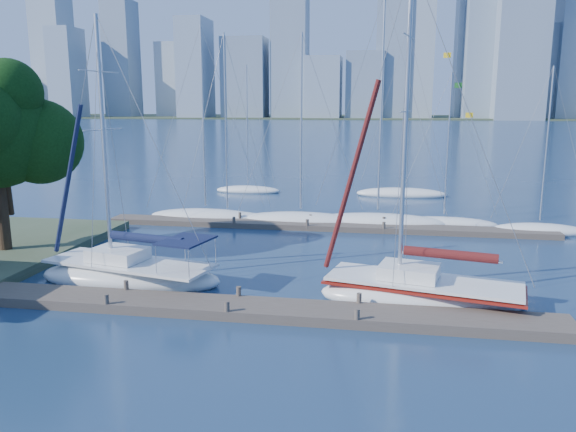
# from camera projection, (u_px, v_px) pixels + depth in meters

# --- Properties ---
(ground) EXTENTS (700.00, 700.00, 0.00)m
(ground) POSITION_uv_depth(u_px,v_px,m) (233.00, 313.00, 22.65)
(ground) COLOR #172E4C
(ground) RESTS_ON ground
(near_dock) EXTENTS (26.00, 2.00, 0.40)m
(near_dock) POSITION_uv_depth(u_px,v_px,m) (233.00, 308.00, 22.62)
(near_dock) COLOR #4C4138
(near_dock) RESTS_ON ground
(far_dock) EXTENTS (30.00, 1.80, 0.36)m
(far_dock) POSITION_uv_depth(u_px,v_px,m) (324.00, 226.00, 37.77)
(far_dock) COLOR #4C4138
(far_dock) RESTS_ON ground
(far_shore) EXTENTS (800.00, 100.00, 1.50)m
(far_shore) POSITION_uv_depth(u_px,v_px,m) (373.00, 118.00, 332.09)
(far_shore) COLOR #38472D
(far_shore) RESTS_ON ground
(sailboat_navy) EXTENTS (9.18, 4.71, 12.75)m
(sailboat_navy) POSITION_uv_depth(u_px,v_px,m) (129.00, 263.00, 26.21)
(sailboat_navy) COLOR white
(sailboat_navy) RESTS_ON ground
(sailboat_maroon) EXTENTS (9.02, 4.64, 14.28)m
(sailboat_maroon) POSITION_uv_depth(u_px,v_px,m) (423.00, 277.00, 23.60)
(sailboat_maroon) COLOR white
(sailboat_maroon) RESTS_ON ground
(bg_boat_0) EXTENTS (8.70, 4.43, 13.93)m
(bg_boat_0) POSITION_uv_depth(u_px,v_px,m) (206.00, 216.00, 40.66)
(bg_boat_0) COLOR white
(bg_boat_0) RESTS_ON ground
(bg_boat_1) EXTENTS (6.66, 4.50, 13.34)m
(bg_boat_1) POSITION_uv_depth(u_px,v_px,m) (228.00, 217.00, 40.46)
(bg_boat_1) COLOR white
(bg_boat_1) RESTS_ON ground
(bg_boat_2) EXTENTS (9.04, 4.38, 13.27)m
(bg_boat_2) POSITION_uv_depth(u_px,v_px,m) (301.00, 220.00, 39.33)
(bg_boat_2) COLOR white
(bg_boat_2) RESTS_ON ground
(bg_boat_3) EXTENTS (9.82, 5.57, 15.57)m
(bg_boat_3) POSITION_uv_depth(u_px,v_px,m) (378.00, 221.00, 38.72)
(bg_boat_3) COLOR white
(bg_boat_3) RESTS_ON ground
(bg_boat_4) EXTENTS (7.49, 3.26, 10.59)m
(bg_boat_4) POSITION_uv_depth(u_px,v_px,m) (444.00, 223.00, 38.55)
(bg_boat_4) COLOR white
(bg_boat_4) RESTS_ON ground
(bg_boat_5) EXTENTS (6.27, 3.18, 10.88)m
(bg_boat_5) POSITION_uv_depth(u_px,v_px,m) (539.00, 230.00, 36.42)
(bg_boat_5) COLOR white
(bg_boat_5) RESTS_ON ground
(bg_boat_6) EXTENTS (6.43, 4.08, 12.03)m
(bg_boat_6) POSITION_uv_depth(u_px,v_px,m) (248.00, 190.00, 53.27)
(bg_boat_6) COLOR white
(bg_boat_6) RESTS_ON ground
(bg_boat_7) EXTENTS (8.41, 5.25, 15.09)m
(bg_boat_7) POSITION_uv_depth(u_px,v_px,m) (402.00, 193.00, 51.00)
(bg_boat_7) COLOR white
(bg_boat_7) RESTS_ON ground
(skyline) EXTENTS (502.58, 51.31, 119.22)m
(skyline) POSITION_uv_depth(u_px,v_px,m) (421.00, 48.00, 292.32)
(skyline) COLOR #808FA6
(skyline) RESTS_ON ground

